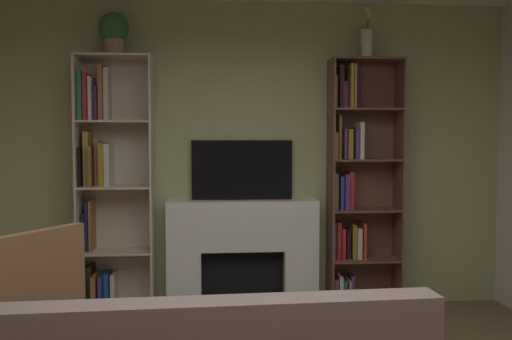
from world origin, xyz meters
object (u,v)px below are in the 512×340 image
object	(u,v)px
bookshelf_left	(107,188)
bookshelf_right	(355,186)
armchair	(12,335)
tv	(242,170)
potted_plant	(114,31)
fireplace	(243,253)
vase_with_flowers	(367,40)

from	to	relation	value
bookshelf_left	bookshelf_right	bearing A→B (deg)	0.30
bookshelf_right	armchair	world-z (taller)	bookshelf_right
bookshelf_left	bookshelf_right	size ratio (longest dim) A/B	1.00
bookshelf_right	armchair	size ratio (longest dim) A/B	2.05
tv	potted_plant	size ratio (longest dim) A/B	2.49
fireplace	tv	distance (m)	0.75
fireplace	vase_with_flowers	xyz separation A→B (m)	(1.11, -0.03, 1.92)
fireplace	bookshelf_right	bearing A→B (deg)	0.43
bookshelf_left	vase_with_flowers	size ratio (longest dim) A/B	4.97
bookshelf_right	potted_plant	size ratio (longest dim) A/B	6.20
tv	vase_with_flowers	bearing A→B (deg)	-6.12
fireplace	tv	xyz separation A→B (m)	(0.00, 0.09, 0.75)
potted_plant	vase_with_flowers	size ratio (longest dim) A/B	0.80
potted_plant	armchair	xyz separation A→B (m)	(-0.20, -2.02, -1.93)
bookshelf_left	armchair	bearing A→B (deg)	-93.28
fireplace	potted_plant	xyz separation A→B (m)	(-1.11, -0.03, 1.96)
tv	potted_plant	xyz separation A→B (m)	(-1.11, -0.12, 1.21)
bookshelf_right	vase_with_flowers	bearing A→B (deg)	-27.10
tv	bookshelf_right	distance (m)	1.05
vase_with_flowers	potted_plant	bearing A→B (deg)	-179.99
fireplace	bookshelf_right	world-z (taller)	bookshelf_right
bookshelf_left	vase_with_flowers	xyz separation A→B (m)	(2.31, -0.03, 1.32)
armchair	bookshelf_left	bearing A→B (deg)	86.72
fireplace	bookshelf_right	size ratio (longest dim) A/B	0.64
vase_with_flowers	armchair	size ratio (longest dim) A/B	0.41
tv	fireplace	bearing A→B (deg)	-90.00
potted_plant	fireplace	bearing A→B (deg)	1.72
bookshelf_right	vase_with_flowers	distance (m)	1.32
bookshelf_right	vase_with_flowers	xyz separation A→B (m)	(0.08, -0.04, 1.32)
fireplace	armchair	size ratio (longest dim) A/B	1.32
bookshelf_left	bookshelf_right	xyz separation A→B (m)	(2.23, 0.01, 0.00)
bookshelf_left	potted_plant	world-z (taller)	potted_plant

